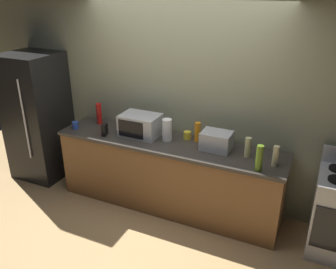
# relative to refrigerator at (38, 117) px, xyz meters

# --- Properties ---
(ground_plane) EXTENTS (8.00, 8.00, 0.00)m
(ground_plane) POSITION_rel_refrigerator_xyz_m (2.05, -0.40, -0.90)
(ground_plane) COLOR tan
(back_wall) EXTENTS (6.40, 0.10, 2.70)m
(back_wall) POSITION_rel_refrigerator_xyz_m (2.05, 0.41, 0.45)
(back_wall) COLOR gray
(back_wall) RESTS_ON ground_plane
(counter_run) EXTENTS (2.84, 0.64, 0.90)m
(counter_run) POSITION_rel_refrigerator_xyz_m (2.05, 0.00, -0.45)
(counter_run) COLOR brown
(counter_run) RESTS_ON ground_plane
(refrigerator) EXTENTS (0.72, 0.73, 1.80)m
(refrigerator) POSITION_rel_refrigerator_xyz_m (0.00, 0.00, 0.00)
(refrigerator) COLOR black
(refrigerator) RESTS_ON ground_plane
(microwave) EXTENTS (0.48, 0.35, 0.27)m
(microwave) POSITION_rel_refrigerator_xyz_m (1.65, 0.05, 0.13)
(microwave) COLOR #B7BABF
(microwave) RESTS_ON counter_run
(toaster_oven) EXTENTS (0.34, 0.26, 0.21)m
(toaster_oven) POSITION_rel_refrigerator_xyz_m (2.63, 0.06, 0.10)
(toaster_oven) COLOR #B7BABF
(toaster_oven) RESTS_ON counter_run
(paper_towel_roll) EXTENTS (0.12, 0.12, 0.27)m
(paper_towel_roll) POSITION_rel_refrigerator_xyz_m (2.01, 0.05, 0.13)
(paper_towel_roll) COLOR white
(paper_towel_roll) RESTS_ON counter_run
(cordless_phone) EXTENTS (0.08, 0.12, 0.15)m
(cordless_phone) POSITION_rel_refrigerator_xyz_m (1.24, -0.14, 0.07)
(cordless_phone) COLOR black
(cordless_phone) RESTS_ON counter_run
(bottle_hot_sauce) EXTENTS (0.07, 0.07, 0.29)m
(bottle_hot_sauce) POSITION_rel_refrigerator_xyz_m (0.96, 0.16, 0.14)
(bottle_hot_sauce) COLOR red
(bottle_hot_sauce) RESTS_ON counter_run
(bottle_dish_soap) EXTENTS (0.07, 0.07, 0.24)m
(bottle_dish_soap) POSITION_rel_refrigerator_xyz_m (2.36, 0.18, 0.12)
(bottle_dish_soap) COLOR orange
(bottle_dish_soap) RESTS_ON counter_run
(bottle_vinegar) EXTENTS (0.07, 0.07, 0.22)m
(bottle_vinegar) POSITION_rel_refrigerator_xyz_m (3.00, 0.03, 0.11)
(bottle_vinegar) COLOR beige
(bottle_vinegar) RESTS_ON counter_run
(bottle_hand_soap) EXTENTS (0.06, 0.06, 0.22)m
(bottle_hand_soap) POSITION_rel_refrigerator_xyz_m (3.31, -0.06, 0.11)
(bottle_hand_soap) COLOR beige
(bottle_hand_soap) RESTS_ON counter_run
(bottle_olive_oil) EXTENTS (0.07, 0.07, 0.28)m
(bottle_olive_oil) POSITION_rel_refrigerator_xyz_m (3.18, -0.24, 0.14)
(bottle_olive_oil) COLOR #4C6B19
(bottle_olive_oil) RESTS_ON counter_run
(mug_yellow) EXTENTS (0.09, 0.09, 0.09)m
(mug_yellow) POSITION_rel_refrigerator_xyz_m (2.22, 0.19, 0.05)
(mug_yellow) COLOR yellow
(mug_yellow) RESTS_ON counter_run
(mug_blue) EXTENTS (0.08, 0.08, 0.10)m
(mug_blue) POSITION_rel_refrigerator_xyz_m (0.77, -0.13, 0.05)
(mug_blue) COLOR #2D4CB2
(mug_blue) RESTS_ON counter_run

